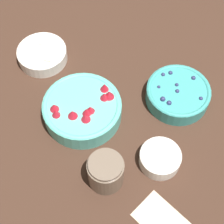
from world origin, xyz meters
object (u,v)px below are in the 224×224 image
bowl_bananas (42,54)px  jar_chocolate (106,172)px  bowl_blueberries (178,93)px  bowl_cream (160,158)px  bowl_strawberries (82,109)px

bowl_bananas → jar_chocolate: (0.35, -0.29, 0.02)m
bowl_bananas → bowl_blueberries: bearing=3.2°
bowl_blueberries → bowl_bananas: 0.44m
bowl_cream → jar_chocolate: size_ratio=1.16×
bowl_strawberries → bowl_blueberries: size_ratio=1.20×
bowl_strawberries → bowl_blueberries: (0.23, 0.16, -0.01)m
bowl_strawberries → bowl_blueberries: bearing=35.3°
bowl_strawberries → bowl_cream: size_ratio=2.02×
bowl_cream → jar_chocolate: bearing=-138.0°
bowl_blueberries → bowl_cream: size_ratio=1.68×
bowl_blueberries → bowl_cream: 0.21m
jar_chocolate → bowl_bananas: bearing=140.5°
bowl_bananas → jar_chocolate: size_ratio=1.62×
bowl_blueberries → bowl_cream: bowl_blueberries is taller
bowl_blueberries → bowl_bananas: size_ratio=1.20×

